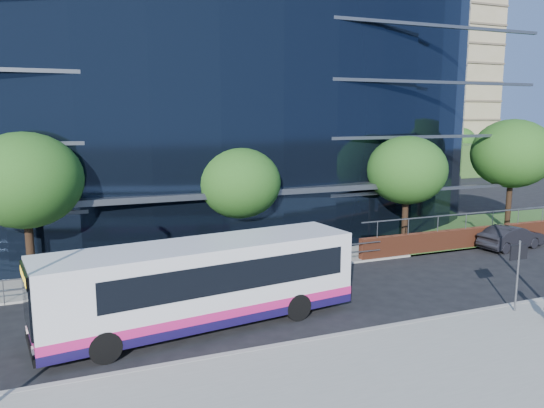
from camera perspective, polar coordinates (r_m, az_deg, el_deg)
name	(u,v)px	position (r m, az deg, el deg)	size (l,w,h in m)	color
ground	(393,316)	(21.39, 12.90, -11.71)	(200.00, 200.00, 0.00)	black
pavement_near	(491,372)	(17.86, 22.50, -16.36)	(80.00, 8.00, 0.15)	gray
kerb	(409,324)	(20.61, 14.54, -12.37)	(80.00, 0.25, 0.16)	gray
yellow_line_outer	(406,324)	(20.79, 14.19, -12.38)	(80.00, 0.08, 0.01)	gold
yellow_line_inner	(403,322)	(20.90, 13.94, -12.25)	(80.00, 0.08, 0.01)	gold
far_forecourt	(178,260)	(28.83, -10.08, -5.94)	(50.00, 8.00, 0.10)	gray
glass_office	(173,110)	(37.86, -10.62, 9.86)	(44.00, 23.10, 16.00)	black
guard_railings	(152,270)	(24.49, -12.76, -6.94)	(24.00, 0.05, 1.10)	slate
apartment_block	(354,93)	(85.51, 8.79, 11.70)	(60.00, 42.00, 30.00)	#2D511E
street_sign	(518,261)	(22.48, 24.97, -5.58)	(0.85, 0.09, 2.80)	slate
tree_far_a	(25,181)	(25.42, -25.04, 2.30)	(4.95, 4.95, 6.98)	black
tree_far_b	(240,183)	(27.36, -3.52, 2.25)	(4.29, 4.29, 6.05)	black
tree_far_c	(407,170)	(31.53, 14.31, 3.53)	(4.62, 4.62, 6.51)	black
tree_far_d	(512,154)	(38.19, 24.44, 4.95)	(5.28, 5.28, 7.44)	black
tree_dist_e	(368,141)	(66.65, 10.32, 6.66)	(4.62, 4.62, 6.51)	black
tree_dist_f	(460,141)	(77.91, 19.57, 6.42)	(4.29, 4.29, 6.05)	black
city_bus	(205,283)	(19.58, -7.23, -8.39)	(11.83, 4.15, 3.14)	silver
parked_car	(511,237)	(33.73, 24.32, -3.27)	(1.46, 4.20, 1.38)	black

